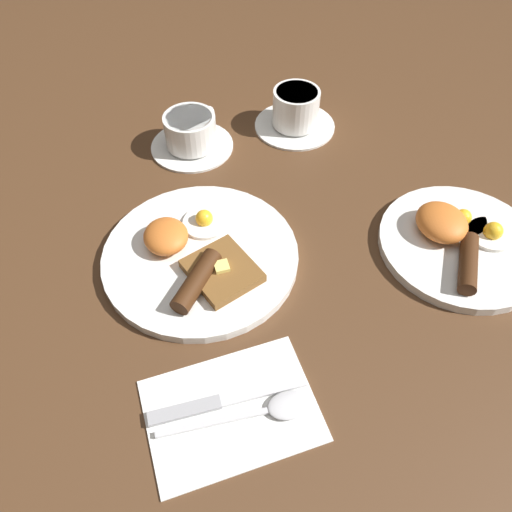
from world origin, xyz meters
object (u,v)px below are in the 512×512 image
Objects in this scene: knife at (219,402)px; breakfast_plate_near at (199,255)px; breakfast_plate_far at (459,240)px; teacup_near at (191,134)px; teacup_far at (296,112)px; spoon at (274,409)px.

breakfast_plate_near is at bearing 85.12° from knife.
teacup_near is (-0.36, -0.33, 0.01)m from breakfast_plate_far.
breakfast_plate_near is 0.23m from knife.
spoon is (0.52, -0.22, -0.02)m from teacup_far.
teacup_near reaches higher than knife.
teacup_near is 0.77× the size of knife.
breakfast_plate_far is 1.32× the size of spoon.
teacup_far is at bearing 136.92° from breakfast_plate_near.
breakfast_plate_far is 0.49m from teacup_near.
breakfast_plate_far is 1.63× the size of teacup_near.
teacup_far is (-0.00, 0.20, 0.00)m from teacup_near.
knife is at bearing -29.55° from teacup_far.
teacup_near is 0.52m from spoon.
teacup_near reaches higher than breakfast_plate_near.
teacup_far is 0.57m from spoon.
knife is (0.13, -0.41, -0.01)m from breakfast_plate_far.
breakfast_plate_far is 1.26× the size of knife.
teacup_near reaches higher than breakfast_plate_far.
teacup_far reaches higher than teacup_near.
teacup_near is at bearing 169.30° from breakfast_plate_near.
breakfast_plate_near is 0.26m from spoon.
spoon is (0.25, 0.03, -0.00)m from breakfast_plate_near.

